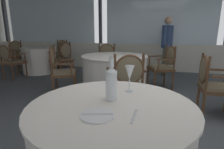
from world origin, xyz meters
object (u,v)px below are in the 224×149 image
Objects in this scene: wine_glass at (130,73)px; dining_chair_2_3 at (10,59)px; side_plate at (97,115)px; dining_chair_1_3 at (107,59)px; dining_chair_1_1 at (127,80)px; dining_chair_2_2 at (19,53)px; dining_chair_2_0 at (63,56)px; dining_chair_0_2 at (212,81)px; diner_person_0 at (167,43)px; water_bottle at (111,82)px; dining_chair_1_0 at (59,67)px; dining_chair_2_1 at (60,52)px; dining_chair_1_2 at (164,64)px.

dining_chair_2_3 is at bearing 145.18° from wine_glass.
wine_glass is (0.11, 0.47, 0.15)m from side_plate.
wine_glass is 3.34m from dining_chair_1_3.
dining_chair_1_1 is 4.68m from dining_chair_2_2.
dining_chair_0_2 is at bearing 165.23° from dining_chair_2_0.
diner_person_0 is at bearing 103.30° from dining_chair_0_2.
water_bottle is at bearing 161.43° from dining_chair_1_1.
dining_chair_1_1 is 1.00× the size of dining_chair_2_0.
wine_glass is 3.96m from dining_chair_2_0.
water_bottle is 4.16m from diner_person_0.
water_bottle is at bearing -73.95° from dining_chair_1_0.
dining_chair_2_1 is 3.59m from diner_person_0.
dining_chair_2_0 reaches higher than dining_chair_0_2.
diner_person_0 reaches higher than dining_chair_2_3.
diner_person_0 is (2.11, 2.22, 0.37)m from dining_chair_1_0.
dining_chair_0_2 is (1.10, 1.62, -0.36)m from water_bottle.
dining_chair_2_3 is at bearing -96.63° from dining_chair_1_3.
dining_chair_1_0 reaches higher than dining_chair_2_3.
wine_glass is 0.23× the size of dining_chair_2_0.
dining_chair_1_3 is 1.75m from diner_person_0.
dining_chair_2_2 is (-4.01, 2.41, -0.00)m from dining_chair_1_1.
side_plate is 3.75m from dining_chair_1_3.
dining_chair_1_3 is at bearing -0.00° from dining_chair_1_1.
dining_chair_2_2 reaches higher than dining_chair_1_2.
side_plate is at bearing -93.42° from water_bottle.
side_plate is 0.20× the size of dining_chair_1_0.
dining_chair_2_1 is 1.33m from dining_chair_2_2.
dining_chair_1_2 reaches higher than side_plate.
dining_chair_1_3 is (-0.86, 2.02, -0.02)m from dining_chair_1_1.
dining_chair_1_0 is at bearing 41.69° from dining_chair_2_1.
diner_person_0 reaches higher than dining_chair_1_2.
dining_chair_1_2 is at bearing 80.38° from water_bottle.
wine_glass is at bearing -124.27° from dining_chair_0_2.
dining_chair_2_1 is 1.04× the size of dining_chair_2_3.
dining_chair_1_1 is at bearing -99.38° from dining_chair_2_3.
dining_chair_1_0 is 1.56m from dining_chair_1_3.
dining_chair_2_2 is (-1.83, 0.40, -0.00)m from dining_chair_2_0.
dining_chair_1_0 is 1.61m from dining_chair_2_0.
dining_chair_1_1 reaches higher than dining_chair_2_3.
wine_glass reaches higher than dining_chair_1_1.
dining_chair_1_1 is at bearing 94.58° from water_bottle.
wine_glass reaches higher than dining_chair_1_3.
dining_chair_1_2 is at bearing -44.94° from dining_chair_1_1.
water_bottle is 0.35× the size of dining_chair_1_3.
dining_chair_2_2 is (-4.10, 4.01, -0.22)m from side_plate.
side_plate is 5.60m from dining_chair_2_1.
dining_chair_1_3 is (0.58, 1.45, -0.02)m from dining_chair_1_0.
dining_chair_1_2 is at bearing 81.72° from wine_glass.
diner_person_0 is at bearing 83.34° from wine_glass.
diner_person_0 reaches higher than dining_chair_2_1.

